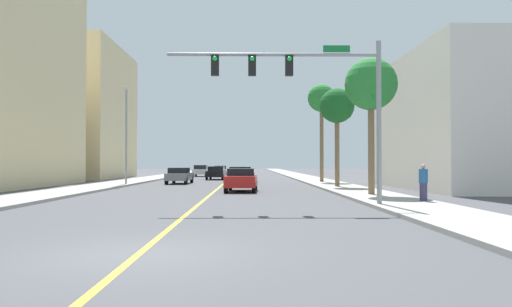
{
  "coord_description": "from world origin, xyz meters",
  "views": [
    {
      "loc": [
        2.18,
        -9.5,
        1.81
      ],
      "look_at": [
        2.54,
        14.08,
        2.28
      ],
      "focal_mm": 33.36,
      "sensor_mm": 36.0,
      "label": 1
    }
  ],
  "objects": [
    {
      "name": "traffic_signal_mast",
      "position": [
        4.68,
        9.83,
        5.0
      ],
      "size": [
        8.76,
        0.36,
        6.67
      ],
      "color": "gray",
      "rests_on": "sidewalk_right"
    },
    {
      "name": "car_white",
      "position": [
        -1.56,
        52.88,
        0.75
      ],
      "size": [
        1.91,
        4.63,
        1.44
      ],
      "rotation": [
        0.0,
        0.0,
        0.05
      ],
      "color": "white",
      "rests_on": "ground"
    },
    {
      "name": "sidewalk_left",
      "position": [
        -8.77,
        42.0,
        0.07
      ],
      "size": [
        3.32,
        168.0,
        0.15
      ],
      "primitive_type": "cube",
      "color": "#9E9B93",
      "rests_on": "ground"
    },
    {
      "name": "car_gray",
      "position": [
        -3.83,
        31.81,
        0.72
      ],
      "size": [
        1.96,
        4.38,
        1.39
      ],
      "rotation": [
        0.0,
        0.0,
        -0.03
      ],
      "color": "slate",
      "rests_on": "ground"
    },
    {
      "name": "palm_mid",
      "position": [
        8.48,
        24.21,
        5.78
      ],
      "size": [
        2.48,
        2.48,
        6.98
      ],
      "color": "brown",
      "rests_on": "sidewalk_right"
    },
    {
      "name": "building_right_near",
      "position": [
        18.03,
        24.23,
        4.69
      ],
      "size": [
        10.0,
        16.89,
        9.37
      ],
      "primitive_type": "cube",
      "color": "silver",
      "rests_on": "ground"
    },
    {
      "name": "palm_near",
      "position": [
        8.71,
        15.7,
        5.93
      ],
      "size": [
        2.79,
        2.79,
        7.27
      ],
      "color": "brown",
      "rests_on": "sidewalk_right"
    },
    {
      "name": "car_black",
      "position": [
        -1.33,
        42.11,
        0.74
      ],
      "size": [
        2.03,
        4.62,
        1.43
      ],
      "rotation": [
        0.0,
        0.0,
        -0.03
      ],
      "color": "black",
      "rests_on": "ground"
    },
    {
      "name": "car_green",
      "position": [
        1.51,
        29.42,
        0.77
      ],
      "size": [
        2.06,
        4.08,
        1.49
      ],
      "rotation": [
        0.0,
        0.0,
        -0.03
      ],
      "color": "#196638",
      "rests_on": "ground"
    },
    {
      "name": "sidewalk_right",
      "position": [
        8.77,
        42.0,
        0.07
      ],
      "size": [
        3.32,
        168.0,
        0.15
      ],
      "primitive_type": "cube",
      "color": "#9E9B93",
      "rests_on": "ground"
    },
    {
      "name": "street_lamp",
      "position": [
        -7.62,
        28.55,
        4.44
      ],
      "size": [
        0.56,
        0.28,
        7.73
      ],
      "color": "gray",
      "rests_on": "sidewalk_left"
    },
    {
      "name": "ground",
      "position": [
        0.0,
        42.0,
        0.0
      ],
      "size": [
        192.0,
        192.0,
        0.0
      ],
      "primitive_type": "plane",
      "color": "#47474C"
    },
    {
      "name": "building_left_far",
      "position": [
        -21.82,
        47.3,
        7.76
      ],
      "size": [
        17.58,
        16.07,
        15.52
      ],
      "primitive_type": "cube",
      "color": "beige",
      "rests_on": "ground"
    },
    {
      "name": "car_red",
      "position": [
        1.72,
        20.57,
        0.77
      ],
      "size": [
        2.07,
        4.38,
        1.45
      ],
      "rotation": [
        0.0,
        0.0,
        -0.04
      ],
      "color": "red",
      "rests_on": "ground"
    },
    {
      "name": "lane_marking_center",
      "position": [
        0.0,
        42.0,
        0.0
      ],
      "size": [
        0.16,
        144.0,
        0.01
      ],
      "primitive_type": "cube",
      "color": "yellow",
      "rests_on": "ground"
    },
    {
      "name": "pedestrian",
      "position": [
        9.81,
        11.14,
        0.95
      ],
      "size": [
        0.38,
        0.38,
        1.61
      ],
      "rotation": [
        0.0,
        0.0,
        4.96
      ],
      "color": "#3F3859",
      "rests_on": "sidewalk_right"
    },
    {
      "name": "palm_far",
      "position": [
        8.69,
        32.73,
        7.42
      ],
      "size": [
        2.47,
        2.47,
        8.7
      ],
      "color": "brown",
      "rests_on": "sidewalk_right"
    },
    {
      "name": "car_silver",
      "position": [
        -4.19,
        53.68,
        0.77
      ],
      "size": [
        1.93,
        3.96,
        1.52
      ],
      "rotation": [
        0.0,
        0.0,
        -0.02
      ],
      "color": "#BCBCC1",
      "rests_on": "ground"
    }
  ]
}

